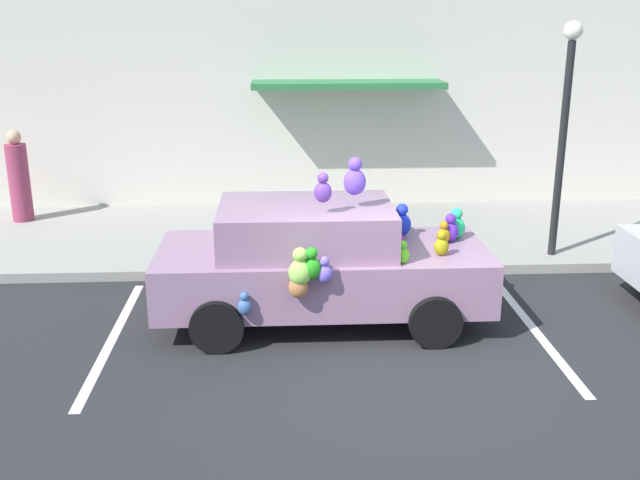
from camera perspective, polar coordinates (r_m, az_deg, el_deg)
name	(u,v)px	position (r m, az deg, el deg)	size (l,w,h in m)	color
ground_plane	(390,369)	(8.41, 5.49, -9.94)	(60.00, 60.00, 0.00)	#262628
sidewalk	(350,234)	(13.00, 2.32, 0.44)	(24.00, 4.00, 0.15)	gray
storefront_building	(341,48)	(14.60, 1.68, 14.74)	(24.00, 1.25, 6.40)	beige
parking_stripe_front	(533,328)	(9.75, 16.27, -6.61)	(0.12, 3.60, 0.01)	silver
parking_stripe_rear	(113,338)	(9.46, -15.81, -7.32)	(0.12, 3.60, 0.01)	silver
plush_covered_car	(320,261)	(9.34, -0.04, -1.68)	(4.17, 2.07, 2.17)	gray
teddy_bear_on_sidewalk	(399,236)	(11.77, 6.18, 0.34)	(0.32, 0.26, 0.60)	brown
street_lamp_post	(565,115)	(11.79, 18.52, 9.23)	(0.28, 0.28, 3.58)	black
pedestrian_near_shopfront	(19,179)	(14.51, -22.37, 4.39)	(0.38, 0.38, 1.68)	#913552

